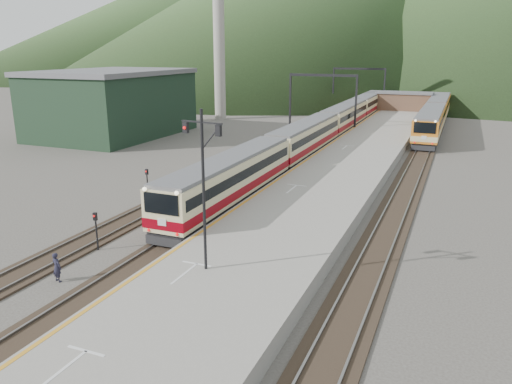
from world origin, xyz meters
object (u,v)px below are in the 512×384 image
at_px(worker, 57,267).
at_px(signal_mast, 203,175).
at_px(main_train, 328,128).
at_px(second_train, 435,115).

bearing_deg(worker, signal_mast, -150.27).
relative_size(signal_mast, worker, 5.00).
height_order(signal_mast, worker, signal_mast).
distance_m(main_train, worker, 42.82).
bearing_deg(main_train, second_train, 56.81).
distance_m(main_train, signal_mast, 40.90).
xyz_separation_m(main_train, second_train, (11.50, 17.58, 0.10)).
bearing_deg(worker, second_train, -90.77).
height_order(second_train, worker, second_train).
bearing_deg(signal_mast, main_train, 96.31).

